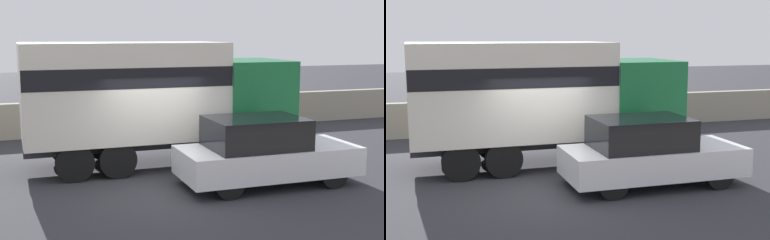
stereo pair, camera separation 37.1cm
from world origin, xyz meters
The scene contains 5 objects.
ground_plane centered at (0.00, 0.00, 0.00)m, with size 80.00×80.00×0.00m, color #2D2D33.
stone_wall_backdrop centered at (0.00, 7.56, 0.61)m, with size 60.00×0.35×1.21m.
box_truck centered at (0.29, 2.51, 1.93)m, with size 7.15×2.45×3.32m.
car_hatchback centered at (2.23, -0.20, 0.80)m, with size 4.22×1.80×1.63m.
pedestrian centered at (6.42, 6.14, 0.96)m, with size 0.40×0.40×1.85m.
Camera 2 is at (-3.01, -11.39, 3.57)m, focal length 50.00 mm.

